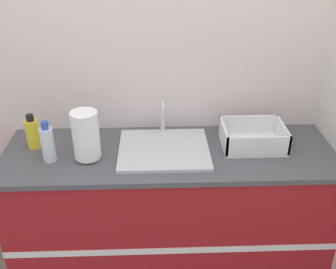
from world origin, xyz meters
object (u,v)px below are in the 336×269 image
sink (164,148)px  paper_towel_roll (86,136)px  bottle_clear (48,144)px  bottle_yellow (33,133)px  dish_rack (253,139)px

sink → paper_towel_roll: bearing=-170.9°
bottle_clear → bottle_yellow: size_ratio=1.14×
paper_towel_roll → dish_rack: size_ratio=0.79×
dish_rack → bottle_clear: 1.11m
dish_rack → bottle_clear: bearing=-174.1°
sink → bottle_yellow: sink is taller
sink → bottle_clear: (-0.60, -0.08, 0.09)m
sink → dish_rack: (0.50, 0.04, 0.03)m
dish_rack → sink: bearing=-175.7°
bottle_yellow → dish_rack: bearing=-1.4°
dish_rack → bottle_clear: (-1.10, -0.11, 0.06)m
sink → paper_towel_roll: size_ratio=1.81×
bottle_yellow → paper_towel_roll: bearing=-22.6°
sink → dish_rack: size_ratio=1.43×
sink → bottle_yellow: size_ratio=2.47×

